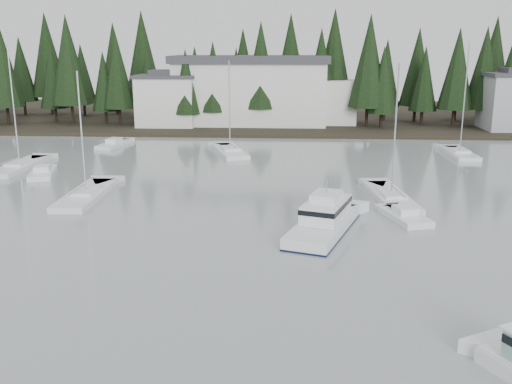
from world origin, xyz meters
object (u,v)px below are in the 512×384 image
(runabout_4, at_px, (43,174))
(house_west, at_px, (167,99))
(sailboat_1, at_px, (459,155))
(runabout_3, at_px, (114,145))
(harbor_inn, at_px, (263,91))
(sailboat_6, at_px, (86,197))
(sailboat_8, at_px, (20,168))
(sailboat_5, at_px, (230,153))
(cabin_cruiser_center, at_px, (324,222))
(sailboat_0, at_px, (391,199))
(runabout_1, at_px, (405,218))

(runabout_4, bearing_deg, house_west, -25.25)
(sailboat_1, xyz_separation_m, runabout_3, (-43.78, 4.19, 0.05))
(harbor_inn, distance_m, sailboat_1, 35.27)
(sailboat_6, bearing_deg, sailboat_8, 43.54)
(sailboat_5, bearing_deg, runabout_3, 56.82)
(cabin_cruiser_center, bearing_deg, runabout_4, 77.83)
(house_west, bearing_deg, harbor_inn, 12.52)
(sailboat_6, height_order, sailboat_8, sailboat_8)
(harbor_inn, height_order, sailboat_0, sailboat_0)
(sailboat_5, bearing_deg, runabout_4, 109.63)
(cabin_cruiser_center, bearing_deg, sailboat_5, 36.73)
(sailboat_6, distance_m, runabout_1, 26.98)
(cabin_cruiser_center, bearing_deg, sailboat_1, -12.21)
(sailboat_0, xyz_separation_m, sailboat_5, (-16.12, 21.20, -0.00))
(house_west, distance_m, sailboat_5, 24.73)
(runabout_3, bearing_deg, sailboat_6, -159.25)
(house_west, height_order, harbor_inn, harbor_inn)
(runabout_1, bearing_deg, sailboat_5, 14.22)
(house_west, height_order, sailboat_5, sailboat_5)
(sailboat_6, height_order, runabout_4, sailboat_6)
(runabout_4, bearing_deg, cabin_cruiser_center, -136.65)
(harbor_inn, bearing_deg, sailboat_5, -96.77)
(house_west, relative_size, harbor_inn, 0.32)
(house_west, xyz_separation_m, sailboat_5, (12.15, -21.05, -4.60))
(sailboat_8, bearing_deg, sailboat_0, -105.20)
(cabin_cruiser_center, height_order, runabout_4, cabin_cruiser_center)
(house_west, bearing_deg, sailboat_8, -106.95)
(house_west, xyz_separation_m, harbor_inn, (15.04, 3.34, 1.12))
(runabout_1, bearing_deg, sailboat_6, 62.48)
(harbor_inn, relative_size, cabin_cruiser_center, 2.84)
(harbor_inn, bearing_deg, sailboat_6, -105.93)
(sailboat_6, bearing_deg, sailboat_1, -61.17)
(house_west, relative_size, sailboat_1, 0.69)
(runabout_1, relative_size, runabout_4, 0.88)
(runabout_4, bearing_deg, sailboat_0, -118.52)
(sailboat_0, height_order, runabout_1, sailboat_0)
(runabout_3, bearing_deg, cabin_cruiser_center, -134.38)
(sailboat_8, relative_size, runabout_3, 2.07)
(harbor_inn, height_order, runabout_1, harbor_inn)
(sailboat_0, relative_size, sailboat_6, 1.06)
(house_west, height_order, sailboat_0, sailboat_0)
(harbor_inn, height_order, sailboat_8, sailboat_8)
(sailboat_0, bearing_deg, runabout_3, 45.35)
(sailboat_0, height_order, runabout_3, sailboat_0)
(sailboat_1, xyz_separation_m, sailboat_8, (-49.63, -10.58, -0.00))
(sailboat_0, relative_size, sailboat_5, 1.03)
(house_west, bearing_deg, sailboat_5, -60.01)
(runabout_3, distance_m, runabout_4, 18.12)
(runabout_4, bearing_deg, sailboat_8, 34.42)
(cabin_cruiser_center, bearing_deg, sailboat_6, 86.51)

